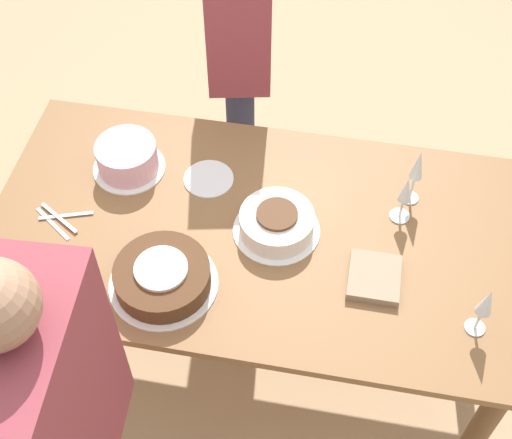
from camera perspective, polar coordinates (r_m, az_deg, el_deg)
ground_plane at (r=2.85m, az=-0.00°, el=-10.12°), size 12.00×12.00×0.00m
dining_table at (r=2.29m, az=-0.00°, el=-2.43°), size 1.67×0.89×0.77m
cake_center_white at (r=2.17m, az=1.67°, el=-0.28°), size 0.27×0.27×0.09m
cake_front_chocolate at (r=2.08m, az=-7.50°, el=-4.57°), size 0.32×0.32×0.09m
cake_back_decorated at (r=2.37m, az=-10.26°, el=4.89°), size 0.24×0.24×0.11m
wine_glass_near at (r=2.23m, az=12.79°, el=4.05°), size 0.06×0.06×0.22m
wine_glass_far at (r=2.20m, az=11.86°, el=2.09°), size 0.06×0.06×0.18m
wine_glass_extra at (r=2.00m, az=17.93°, el=-6.46°), size 0.06×0.06×0.19m
dessert_plate_left at (r=2.34m, az=-3.80°, el=3.26°), size 0.16×0.16×0.01m
fork_pile at (r=2.31m, az=-15.46°, el=0.04°), size 0.19×0.13×0.01m
napkin_stack at (r=2.12m, az=9.43°, el=-4.58°), size 0.15×0.17×0.03m
person_cutting at (r=1.79m, az=-15.49°, el=-15.44°), size 0.24×0.41×1.54m
person_watching at (r=2.64m, az=-1.44°, el=15.65°), size 0.30×0.44×1.59m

